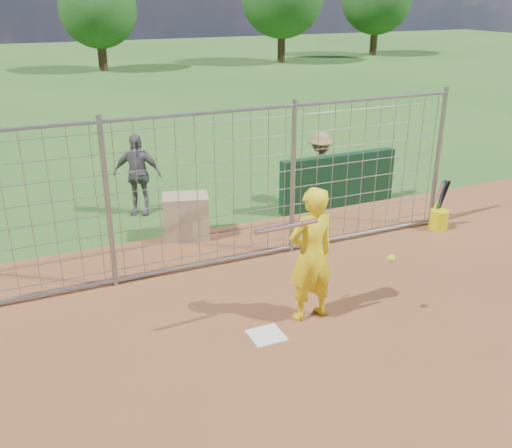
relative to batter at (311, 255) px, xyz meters
name	(u,v)px	position (x,y,z in m)	size (l,w,h in m)	color
ground	(260,328)	(-0.74, 0.00, -0.94)	(100.00, 100.00, 0.00)	#2D591E
home_plate	(266,335)	(-0.74, -0.20, -0.93)	(0.43, 0.43, 0.02)	silver
dugout_wall	(338,181)	(2.66, 3.60, -0.39)	(2.60, 0.20, 1.10)	#11381E
batter	(311,255)	(0.00, 0.00, 0.00)	(0.68, 0.45, 1.87)	yellow
bystander_b	(137,174)	(-1.17, 4.89, -0.12)	(0.95, 0.40, 1.63)	#5B5C60
bystander_c	(320,168)	(2.43, 3.96, -0.18)	(0.97, 0.56, 1.51)	olive
equipment_bin	(186,217)	(-0.68, 3.32, -0.54)	(0.80, 0.55, 0.80)	tan
equipment_in_play	(313,235)	(-0.15, -0.30, 0.43)	(1.87, 0.40, 0.66)	silver
bucket_with_bats	(439,217)	(3.74, 1.76, -0.69)	(0.34, 0.38, 0.97)	yellow
backstop_fence	(206,194)	(-0.74, 2.00, 0.32)	(9.08, 0.08, 2.60)	gray
tree_line	(99,1)	(2.39, 28.13, 2.78)	(44.66, 6.72, 6.48)	#3F2B19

